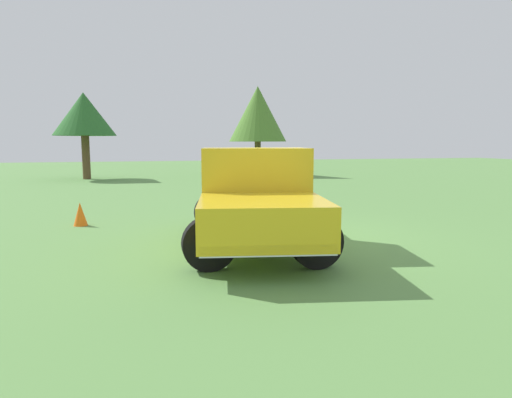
{
  "coord_description": "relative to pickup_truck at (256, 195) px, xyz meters",
  "views": [
    {
      "loc": [
        3.09,
        8.3,
        1.93
      ],
      "look_at": [
        0.99,
        0.48,
        0.9
      ],
      "focal_mm": 31.04,
      "sensor_mm": 36.0,
      "label": 1
    }
  ],
  "objects": [
    {
      "name": "traffic_cone",
      "position": [
        3.45,
        -3.01,
        -0.68
      ],
      "size": [
        0.32,
        0.32,
        0.55
      ],
      "primitive_type": "cone",
      "color": "orange",
      "rests_on": "ground_plane"
    },
    {
      "name": "person_bystander",
      "position": [
        -0.16,
        -5.26,
        0.02
      ],
      "size": [
        0.44,
        0.44,
        1.73
      ],
      "rotation": [
        0.0,
        0.0,
        1.03
      ],
      "color": "navy",
      "rests_on": "ground_plane"
    },
    {
      "name": "pickup_truck",
      "position": [
        0.0,
        0.0,
        0.0
      ],
      "size": [
        3.0,
        4.97,
        1.83
      ],
      "rotation": [
        0.0,
        0.0,
        1.38
      ],
      "color": "black",
      "rests_on": "ground_plane"
    },
    {
      "name": "tree_far_center",
      "position": [
        -4.87,
        -17.68,
        2.65
      ],
      "size": [
        3.4,
        3.4,
        5.24
      ],
      "color": "brown",
      "rests_on": "ground_plane"
    },
    {
      "name": "tree_back_left",
      "position": [
        4.75,
        -17.31,
        2.45
      ],
      "size": [
        3.24,
        3.24,
        4.57
      ],
      "color": "brown",
      "rests_on": "ground_plane"
    },
    {
      "name": "ground_plane",
      "position": [
        -0.97,
        -0.36,
        -0.96
      ],
      "size": [
        80.0,
        80.0,
        0.0
      ],
      "primitive_type": "plane",
      "color": "#5B8C47"
    }
  ]
}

